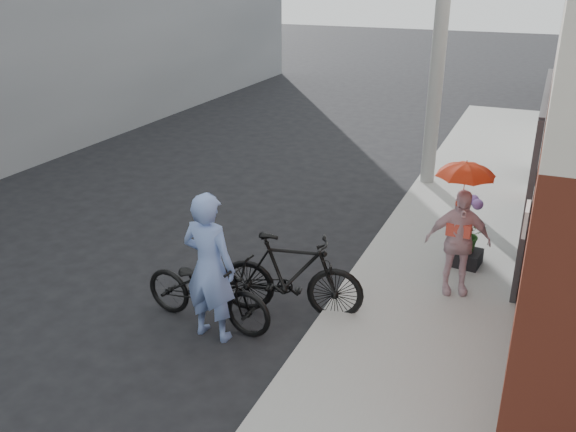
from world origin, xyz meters
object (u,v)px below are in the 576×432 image
Objects in this scene: bike_left at (207,290)px; bike_right at (291,276)px; utility_pole at (442,11)px; planter at (466,257)px; officer at (209,267)px; kimono_woman at (458,242)px.

bike_right is at bearing -51.34° from bike_left.
planter is at bearing -70.28° from utility_pole.
utility_pole is 6.53m from bike_right.
officer reaches higher than bike_right.
bike_left is 3.39m from kimono_woman.
bike_left is 1.09m from bike_right.
officer is 1.00× the size of bike_right.
kimono_woman is (1.90, 1.28, 0.29)m from bike_right.
bike_left is at bearing -163.92° from kimono_woman.
officer is 4.47× the size of planter.
utility_pole is at bearing -9.07° from bike_left.
utility_pole is 7.24m from officer.
officer is at bearing -131.34° from planter.
planter is at bearing -53.54° from bike_right.
planter is at bearing 68.92° from kimono_woman.
kimono_woman is 1.10m from planter.
officer is 4.08m from planter.
kimono_woman is (2.60, 2.12, -0.09)m from officer.
bike_right is at bearing -126.26° from officer.
officer is at bearing 128.08° from bike_right.
bike_right is (0.71, 0.84, -0.38)m from officer.
utility_pole is 3.67× the size of officer.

